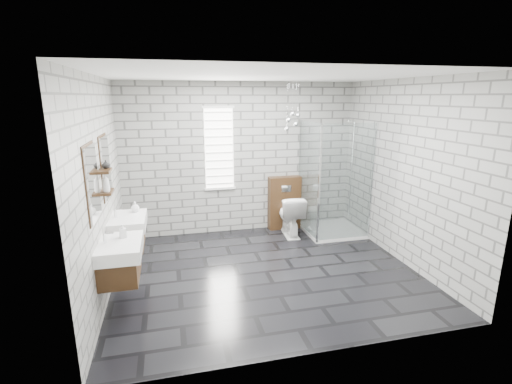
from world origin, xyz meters
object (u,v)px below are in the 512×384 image
object	(u,v)px
vanity_left	(117,250)
shower_enclosure	(330,208)
vanity_right	(125,223)
toilet	(290,215)
cistern_panel	(284,203)

from	to	relation	value
vanity_left	shower_enclosure	world-z (taller)	shower_enclosure
vanity_right	toilet	xyz separation A→B (m)	(2.71, 0.95, -0.39)
vanity_right	cistern_panel	world-z (taller)	vanity_right
vanity_right	toilet	bearing A→B (deg)	19.26
vanity_left	toilet	distance (m)	3.32
vanity_left	shower_enclosure	bearing A→B (deg)	26.88
cistern_panel	toilet	world-z (taller)	cistern_panel
toilet	cistern_panel	bearing A→B (deg)	-85.35
shower_enclosure	toilet	distance (m)	0.73
cistern_panel	toilet	xyz separation A→B (m)	(0.00, -0.36, -0.13)
vanity_right	cistern_panel	size ratio (longest dim) A/B	1.57
vanity_left	cistern_panel	size ratio (longest dim) A/B	1.57
vanity_right	toilet	world-z (taller)	vanity_right
vanity_left	cistern_panel	distance (m)	3.53
vanity_left	vanity_right	distance (m)	0.94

